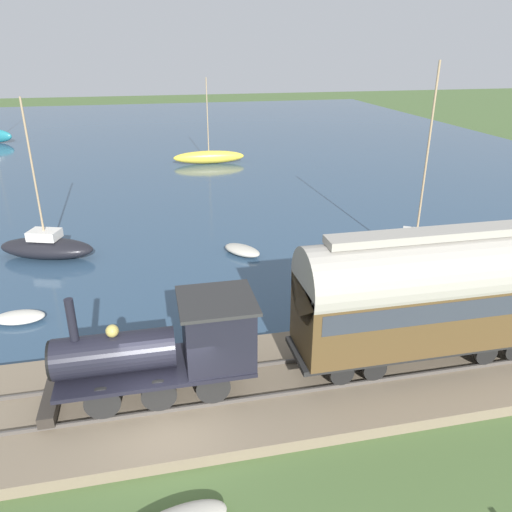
% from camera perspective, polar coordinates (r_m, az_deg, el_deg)
% --- Properties ---
extents(ground_plane, '(200.00, 200.00, 0.00)m').
position_cam_1_polar(ground_plane, '(14.97, -9.40, -19.10)').
color(ground_plane, '#476033').
extents(harbor_water, '(80.00, 80.00, 0.01)m').
position_cam_1_polar(harbor_water, '(56.14, -12.32, 12.36)').
color(harbor_water, '#2D4760').
rests_on(harbor_water, ground).
extents(rail_embankment, '(5.28, 56.00, 0.48)m').
position_cam_1_polar(rail_embankment, '(15.73, -9.73, -15.81)').
color(rail_embankment, '#756651').
rests_on(rail_embankment, ground).
extents(steam_locomotive, '(2.16, 6.11, 3.35)m').
position_cam_1_polar(steam_locomotive, '(14.61, -9.48, -9.85)').
color(steam_locomotive, black).
rests_on(steam_locomotive, rail_embankment).
extents(passenger_coach, '(2.33, 8.49, 4.45)m').
position_cam_1_polar(passenger_coach, '(16.35, 19.03, -3.84)').
color(passenger_coach, black).
rests_on(passenger_coach, rail_embankment).
extents(sailboat_gray, '(3.33, 4.48, 9.34)m').
position_cam_1_polar(sailboat_gray, '(25.58, 17.67, 0.78)').
color(sailboat_gray, gray).
rests_on(sailboat_gray, harbor_water).
extents(sailboat_yellow, '(1.34, 6.38, 7.35)m').
position_cam_1_polar(sailboat_yellow, '(45.90, -5.40, 11.22)').
color(sailboat_yellow, gold).
rests_on(sailboat_yellow, harbor_water).
extents(sailboat_black, '(3.20, 5.13, 7.80)m').
position_cam_1_polar(sailboat_black, '(27.18, -22.82, 1.00)').
color(sailboat_black, black).
rests_on(sailboat_black, harbor_water).
extents(rowboat_off_pier, '(2.39, 2.18, 0.46)m').
position_cam_1_polar(rowboat_off_pier, '(25.54, -1.59, 0.67)').
color(rowboat_off_pier, '#B7B2A3').
rests_on(rowboat_off_pier, harbor_water).
extents(rowboat_far_out, '(1.19, 1.97, 0.36)m').
position_cam_1_polar(rowboat_far_out, '(21.57, -25.41, -6.34)').
color(rowboat_far_out, beige).
rests_on(rowboat_far_out, harbor_water).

